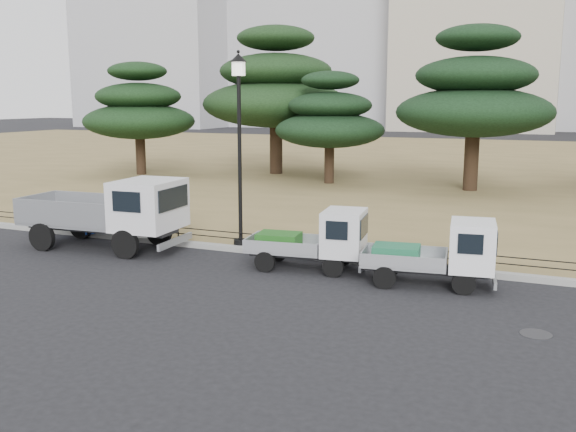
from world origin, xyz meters
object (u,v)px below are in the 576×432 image
at_px(truck_kei_front, 316,240).
at_px(street_lamp, 239,118).
at_px(tarp_pile, 88,220).
at_px(truck_large, 111,210).
at_px(truck_kei_rear, 439,253).

distance_m(truck_kei_front, street_lamp, 4.42).
bearing_deg(tarp_pile, street_lamp, 0.77).
height_order(truck_large, truck_kei_rear, truck_large).
xyz_separation_m(truck_kei_front, street_lamp, (-2.87, 1.31, 3.10)).
xyz_separation_m(truck_kei_front, truck_kei_rear, (3.23, -0.25, -0.00)).
height_order(street_lamp, tarp_pile, street_lamp).
bearing_deg(truck_large, street_lamp, 18.66).
distance_m(truck_large, truck_kei_rear, 9.68).
bearing_deg(truck_kei_rear, tarp_pile, 165.37).
bearing_deg(truck_large, truck_kei_rear, -3.95).
distance_m(truck_kei_rear, tarp_pile, 11.82).
height_order(truck_kei_front, street_lamp, street_lamp).
bearing_deg(truck_kei_rear, street_lamp, 158.27).
relative_size(truck_kei_rear, street_lamp, 0.58).
bearing_deg(truck_large, truck_kei_front, -2.08).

